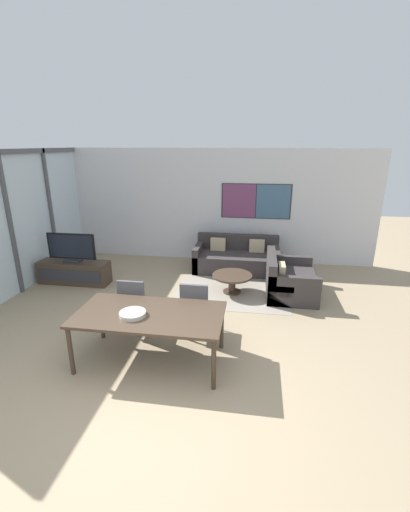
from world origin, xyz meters
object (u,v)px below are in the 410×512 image
at_px(tv_console, 75,272).
at_px(dining_chair_left, 134,301).
at_px(sofa_main, 237,259).
at_px(coffee_table, 232,279).
at_px(dining_table, 150,317).
at_px(dining_chair_centre, 196,305).
at_px(sofa_side, 287,281).
at_px(fruit_bowl, 133,314).
at_px(television, 71,248).

bearing_deg(tv_console, dining_chair_left, -40.76).
bearing_deg(sofa_main, coffee_table, -90.00).
bearing_deg(dining_table, dining_chair_centre, 56.71).
relative_size(sofa_side, fruit_bowl, 3.88).
xyz_separation_m(tv_console, fruit_bowl, (2.29, -2.56, 0.52)).
bearing_deg(fruit_bowl, television, 131.78).
xyz_separation_m(sofa_side, coffee_table, (-1.09, -0.13, 0.02)).
relative_size(sofa_main, dining_chair_centre, 2.16).
bearing_deg(television, tv_console, -90.00).
distance_m(tv_console, coffee_table, 3.42).
xyz_separation_m(television, dining_table, (2.49, -2.46, -0.12)).
distance_m(dining_table, fruit_bowl, 0.24).
bearing_deg(television, coffee_table, 0.16).
distance_m(tv_console, sofa_side, 4.51).
bearing_deg(coffee_table, dining_table, -110.62).
distance_m(coffee_table, dining_table, 2.66).
xyz_separation_m(sofa_main, sofa_side, (1.09, -1.24, 0.00)).
xyz_separation_m(television, fruit_bowl, (2.29, -2.57, -0.03)).
distance_m(tv_console, dining_chair_left, 2.65).
bearing_deg(fruit_bowl, dining_chair_left, 109.33).
xyz_separation_m(sofa_side, dining_table, (-2.02, -2.60, 0.41)).
bearing_deg(sofa_main, dining_chair_centre, -98.06).
xyz_separation_m(tv_console, dining_chair_centre, (2.98, -1.71, 0.27)).
distance_m(sofa_main, coffee_table, 1.37).
height_order(sofa_main, fruit_bowl, sofa_main).
xyz_separation_m(dining_table, fruit_bowl, (-0.19, -0.11, 0.09)).
height_order(sofa_side, dining_chair_left, dining_chair_left).
relative_size(television, fruit_bowl, 3.00).
relative_size(coffee_table, dining_chair_centre, 0.88).
bearing_deg(sofa_side, dining_table, 142.17).
height_order(sofa_main, sofa_side, same).
height_order(sofa_main, dining_table, sofa_main).
distance_m(sofa_main, sofa_side, 1.65).
bearing_deg(television, sofa_side, 1.77).
bearing_deg(sofa_side, dining_chair_centre, 140.48).
height_order(coffee_table, dining_chair_centre, dining_chair_centre).
xyz_separation_m(tv_console, sofa_side, (4.50, 0.14, 0.02)).
xyz_separation_m(coffee_table, fruit_bowl, (-1.12, -2.58, 0.47)).
bearing_deg(tv_console, sofa_side, 1.78).
xyz_separation_m(tv_console, dining_chair_left, (2.00, -1.72, 0.27)).
xyz_separation_m(sofa_main, dining_table, (-0.93, -3.84, 0.41)).
distance_m(coffee_table, fruit_bowl, 2.85).
bearing_deg(television, sofa_main, 22.06).
height_order(television, coffee_table, television).
bearing_deg(dining_chair_left, coffee_table, 50.65).
bearing_deg(dining_table, dining_chair_left, 123.64).
bearing_deg(tv_console, dining_chair_centre, -29.88).
distance_m(tv_console, sofa_main, 3.69).
relative_size(coffee_table, fruit_bowl, 2.29).
distance_m(dining_chair_left, fruit_bowl, 0.93).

